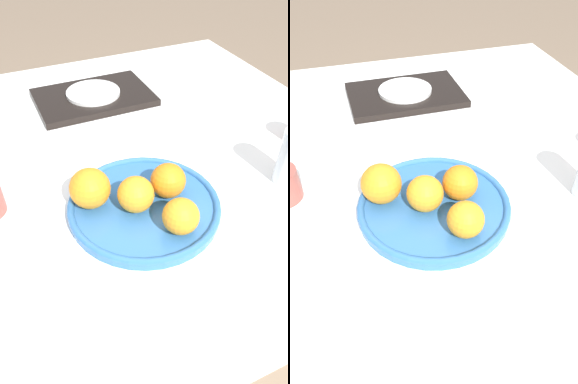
# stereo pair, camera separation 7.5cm
# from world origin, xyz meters

# --- Properties ---
(ground_plane) EXTENTS (12.00, 12.00, 0.00)m
(ground_plane) POSITION_xyz_m (0.00, 0.00, 0.00)
(ground_plane) COLOR #7A6651
(table) EXTENTS (1.14, 1.02, 0.71)m
(table) POSITION_xyz_m (0.00, 0.00, 0.36)
(table) COLOR white
(table) RESTS_ON ground_plane
(fruit_platter) EXTENTS (0.32, 0.32, 0.03)m
(fruit_platter) POSITION_xyz_m (-0.09, -0.31, 0.73)
(fruit_platter) COLOR #336BAD
(fruit_platter) RESTS_ON table
(orange_0) EXTENTS (0.07, 0.07, 0.07)m
(orange_0) POSITION_xyz_m (-0.11, -0.31, 0.77)
(orange_0) COLOR orange
(orange_0) RESTS_ON fruit_platter
(orange_1) EXTENTS (0.07, 0.07, 0.07)m
(orange_1) POSITION_xyz_m (-0.05, -0.40, 0.77)
(orange_1) COLOR orange
(orange_1) RESTS_ON fruit_platter
(orange_2) EXTENTS (0.07, 0.07, 0.07)m
(orange_2) POSITION_xyz_m (-0.03, -0.30, 0.77)
(orange_2) COLOR orange
(orange_2) RESTS_ON fruit_platter
(orange_3) EXTENTS (0.08, 0.08, 0.08)m
(orange_3) POSITION_xyz_m (-0.19, -0.26, 0.77)
(orange_3) COLOR orange
(orange_3) RESTS_ON fruit_platter
(serving_tray) EXTENTS (0.35, 0.23, 0.02)m
(serving_tray) POSITION_xyz_m (-0.03, 0.20, 0.72)
(serving_tray) COLOR black
(serving_tray) RESTS_ON table
(side_plate) EXTENTS (0.16, 0.16, 0.01)m
(side_plate) POSITION_xyz_m (-0.03, 0.20, 0.74)
(side_plate) COLOR silver
(side_plate) RESTS_ON serving_tray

